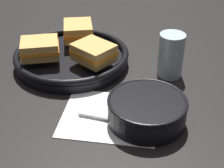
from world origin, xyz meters
TOP-DOWN VIEW (x-y plane):
  - ground_plane at (0.00, 0.00)m, footprint 4.00×4.00m
  - napkin at (0.01, -0.07)m, footprint 0.24×0.21m
  - soup_bowl at (0.09, -0.08)m, footprint 0.17×0.17m
  - spoon at (0.04, -0.09)m, footprint 0.14×0.06m
  - skillet at (-0.10, 0.17)m, footprint 0.32×0.32m
  - sandwich_near_left at (-0.18, 0.14)m, footprint 0.12×0.10m
  - sandwich_near_right at (-0.04, 0.12)m, footprint 0.13×0.13m
  - sandwich_far_left at (-0.09, 0.26)m, footprint 0.10×0.11m
  - drinking_glass at (0.17, 0.12)m, footprint 0.07×0.07m

SIDE VIEW (x-z plane):
  - ground_plane at x=0.00m, z-range 0.00..0.00m
  - napkin at x=0.01m, z-range 0.00..0.00m
  - spoon at x=0.04m, z-range 0.00..0.01m
  - skillet at x=-0.10m, z-range 0.00..0.04m
  - soup_bowl at x=0.09m, z-range 0.00..0.06m
  - drinking_glass at x=0.17m, z-range 0.00..0.12m
  - sandwich_near_left at x=-0.18m, z-range 0.04..0.09m
  - sandwich_near_right at x=-0.04m, z-range 0.04..0.09m
  - sandwich_far_left at x=-0.09m, z-range 0.04..0.09m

